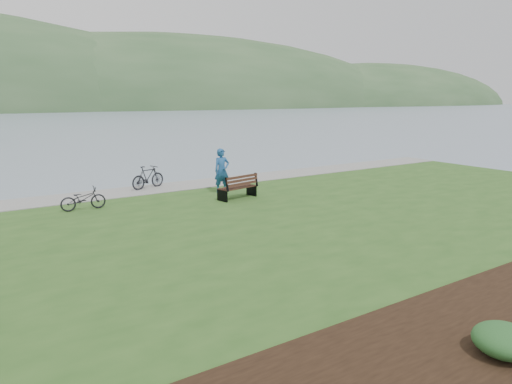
# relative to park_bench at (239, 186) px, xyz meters

# --- Properties ---
(ground) EXTENTS (600.00, 600.00, 0.00)m
(ground) POSITION_rel_park_bench_xyz_m (0.19, -2.92, -0.94)
(ground) COLOR gray
(ground) RESTS_ON ground
(lawn) EXTENTS (34.00, 20.00, 0.40)m
(lawn) POSITION_rel_park_bench_xyz_m (0.19, -4.92, -0.74)
(lawn) COLOR #2A4F1C
(lawn) RESTS_ON ground
(shoreline_path) EXTENTS (34.00, 2.20, 0.03)m
(shoreline_path) POSITION_rel_park_bench_xyz_m (0.19, 3.98, -0.52)
(shoreline_path) COLOR gray
(shoreline_path) RESTS_ON lawn
(far_hillside) EXTENTS (580.00, 80.00, 38.00)m
(far_hillside) POSITION_rel_park_bench_xyz_m (20.19, 167.08, -0.94)
(far_hillside) COLOR #32542F
(far_hillside) RESTS_ON ground
(park_bench) EXTENTS (1.84, 1.04, 1.08)m
(park_bench) POSITION_rel_park_bench_xyz_m (0.00, 0.00, 0.00)
(park_bench) COLOR black
(park_bench) RESTS_ON lawn
(person) EXTENTS (0.89, 0.64, 2.35)m
(person) POSITION_rel_park_bench_xyz_m (0.03, 1.56, 0.64)
(person) COLOR #1E4F89
(person) RESTS_ON lawn
(bicycle_a) EXTENTS (0.64, 1.69, 0.88)m
(bicycle_a) POSITION_rel_park_bench_xyz_m (-6.04, 1.58, -0.10)
(bicycle_a) COLOR black
(bicycle_a) RESTS_ON lawn
(bicycle_b) EXTENTS (1.09, 1.90, 1.10)m
(bicycle_b) POSITION_rel_park_bench_xyz_m (-2.49, 4.24, 0.01)
(bicycle_b) COLOR black
(bicycle_b) RESTS_ON lawn
(shrub_0) EXTENTS (1.03, 1.03, 0.51)m
(shrub_0) POSITION_rel_park_bench_xyz_m (-2.52, -12.81, -0.24)
(shrub_0) COLOR #1E4C21
(shrub_0) RESTS_ON garden_bed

